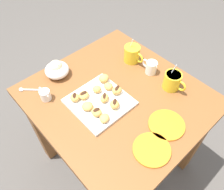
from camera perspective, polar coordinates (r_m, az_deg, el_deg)
ground_plane at (r=1.78m, az=0.97°, el=-15.72°), size 8.00×8.00×0.00m
dining_table at (r=1.26m, az=1.32°, el=-4.64°), size 0.85×0.80×0.75m
pastry_plate_square at (r=1.11m, az=-3.19°, el=-1.79°), size 0.27×0.27×0.02m
coffee_mug_yellow_left at (r=1.30m, az=5.15°, el=10.43°), size 0.13×0.09×0.15m
coffee_mug_yellow_right at (r=1.18m, az=15.09°, el=3.55°), size 0.13×0.09×0.14m
cream_pitcher_white at (r=1.25m, az=9.82°, el=7.10°), size 0.10×0.06×0.07m
ice_cream_bowl at (r=1.25m, az=-13.83°, el=6.36°), size 0.13×0.13×0.10m
chocolate_sauce_pitcher at (r=1.16m, az=-16.62°, el=0.15°), size 0.09×0.05×0.06m
saucer_orange_left at (r=1.06m, az=13.67°, el=-7.32°), size 0.17×0.17×0.01m
saucer_orange_right at (r=0.99m, az=10.04°, el=-13.46°), size 0.16×0.16×0.01m
loose_spoon_near_saucer at (r=1.24m, az=-20.03°, el=1.27°), size 0.12×0.12×0.01m
beignet_0 at (r=1.14m, az=-0.92°, el=2.24°), size 0.05×0.05×0.03m
beignet_1 at (r=1.13m, az=-3.84°, el=1.51°), size 0.06×0.06×0.04m
beignet_2 at (r=1.18m, az=-2.10°, el=4.25°), size 0.06×0.06×0.04m
beignet_3 at (r=1.02m, az=-1.92°, el=-5.89°), size 0.06×0.07×0.03m
beignet_4 at (r=1.11m, az=-7.19°, el=-0.03°), size 0.07×0.07×0.03m
chocolate_drizzle_4 at (r=1.10m, az=-7.27°, el=0.52°), size 0.02×0.04×0.00m
beignet_5 at (r=1.07m, az=-6.26°, el=-2.84°), size 0.06×0.06×0.03m
beignet_6 at (r=1.09m, az=-1.93°, el=-0.76°), size 0.06×0.07×0.03m
chocolate_drizzle_6 at (r=1.08m, az=-1.96°, el=-0.14°), size 0.04×0.04×0.00m
beignet_7 at (r=1.04m, az=-3.94°, el=-4.34°), size 0.05×0.05×0.03m
chocolate_drizzle_7 at (r=1.03m, az=-4.00°, el=-3.74°), size 0.02×0.04×0.00m
beignet_8 at (r=1.11m, az=-9.42°, el=-0.64°), size 0.07×0.07×0.03m
chocolate_drizzle_8 at (r=1.09m, az=-9.54°, el=-0.05°), size 0.04×0.04×0.00m
beignet_9 at (r=1.12m, az=1.26°, el=1.15°), size 0.05×0.06×0.04m
chocolate_drizzle_9 at (r=1.10m, az=1.28°, el=1.85°), size 0.03×0.04×0.00m
beignet_10 at (r=1.06m, az=0.68°, el=-2.37°), size 0.07×0.07×0.04m
chocolate_drizzle_10 at (r=1.05m, az=0.69°, el=-1.66°), size 0.03×0.04×0.00m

